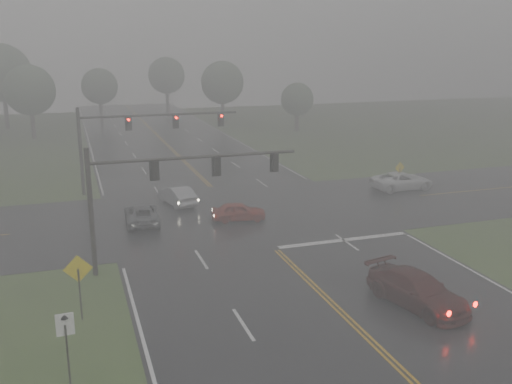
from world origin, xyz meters
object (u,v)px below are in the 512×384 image
object	(u,v)px
sedan_silver	(178,204)
signal_gantry_near	(157,183)
car_grey	(142,223)
pickup_white	(402,189)
sedan_maroon	(416,306)
sedan_red	(239,220)
signal_gantry_far	(131,131)

from	to	relation	value
sedan_silver	signal_gantry_near	distance (m)	13.20
sedan_silver	car_grey	world-z (taller)	sedan_silver
car_grey	pickup_white	size ratio (longest dim) A/B	0.89
sedan_maroon	sedan_red	xyz separation A→B (m)	(-4.02, 15.06, 0.00)
sedan_red	sedan_silver	bearing A→B (deg)	41.11
sedan_silver	pickup_white	world-z (taller)	pickup_white
sedan_red	signal_gantry_far	size ratio (longest dim) A/B	0.29
sedan_maroon	signal_gantry_near	xyz separation A→B (m)	(-10.41, 8.39, 4.67)
signal_gantry_near	sedan_red	bearing A→B (deg)	46.21
signal_gantry_near	signal_gantry_far	world-z (taller)	signal_gantry_far
sedan_maroon	car_grey	size ratio (longest dim) A/B	1.15
pickup_white	car_grey	bearing A→B (deg)	96.27
sedan_red	car_grey	xyz separation A→B (m)	(-6.34, 1.42, 0.00)
car_grey	signal_gantry_far	size ratio (longest dim) A/B	0.36
sedan_silver	signal_gantry_far	distance (m)	7.57
sedan_maroon	pickup_white	xyz separation A→B (m)	(11.21, 19.02, 0.00)
sedan_silver	sedan_red	bearing A→B (deg)	108.60
car_grey	signal_gantry_near	xyz separation A→B (m)	(-0.06, -8.09, 4.67)
sedan_silver	pickup_white	distance (m)	18.50
sedan_silver	car_grey	size ratio (longest dim) A/B	0.93
sedan_silver	signal_gantry_far	bearing A→B (deg)	-76.40
signal_gantry_far	car_grey	bearing A→B (deg)	-93.44
sedan_silver	signal_gantry_far	xyz separation A→B (m)	(-2.58, 5.17, 4.89)
sedan_red	sedan_silver	size ratio (longest dim) A/B	0.86
sedan_maroon	car_grey	distance (m)	19.46
sedan_red	car_grey	bearing A→B (deg)	87.01
car_grey	pickup_white	distance (m)	21.72
signal_gantry_far	pickup_white	bearing A→B (deg)	-17.09
sedan_silver	signal_gantry_near	xyz separation A→B (m)	(-3.17, -11.93, 4.67)
car_grey	pickup_white	xyz separation A→B (m)	(21.57, 2.54, 0.00)
car_grey	signal_gantry_near	world-z (taller)	signal_gantry_near
sedan_red	pickup_white	distance (m)	15.74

